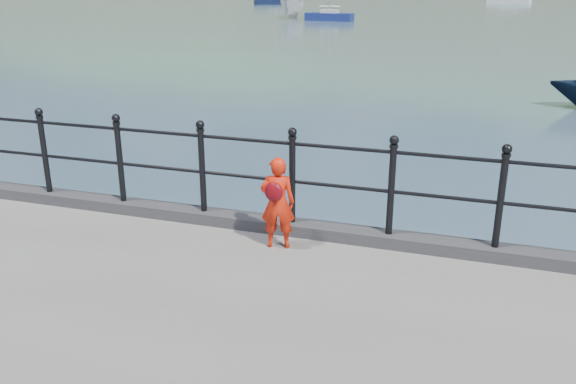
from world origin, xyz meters
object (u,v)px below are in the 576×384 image
(sailboat_port, at_px, (329,17))
(sailboat_deep, at_px, (509,1))
(railing, at_px, (246,165))
(sailboat_left, at_px, (276,2))
(launch_white, at_px, (293,8))
(child, at_px, (277,202))

(sailboat_port, distance_m, sailboat_deep, 45.09)
(railing, distance_m, sailboat_left, 83.36)
(sailboat_left, height_order, sailboat_deep, sailboat_deep)
(launch_white, bearing_deg, railing, -78.13)
(railing, distance_m, sailboat_deep, 91.90)
(sailboat_port, bearing_deg, railing, -71.84)
(sailboat_left, xyz_separation_m, sailboat_port, (15.26, -29.17, 0.00))
(sailboat_left, distance_m, sailboat_port, 32.92)
(railing, relative_size, sailboat_port, 2.74)
(launch_white, bearing_deg, sailboat_port, -35.58)
(railing, xyz_separation_m, child, (0.56, -0.45, -0.27))
(railing, relative_size, launch_white, 3.59)
(sailboat_deep, bearing_deg, sailboat_left, -143.51)
(railing, bearing_deg, launch_white, 106.96)
(sailboat_port, xyz_separation_m, sailboat_deep, (16.30, 42.04, 0.00))
(sailboat_port, bearing_deg, child, -71.35)
(launch_white, height_order, sailboat_deep, sailboat_deep)
(child, relative_size, sailboat_port, 0.17)
(railing, bearing_deg, child, -38.43)
(railing, distance_m, sailboat_port, 51.09)
(railing, xyz_separation_m, launch_white, (-15.95, 52.30, -0.85))
(launch_white, xyz_separation_m, sailboat_left, (-10.91, 26.60, -0.64))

